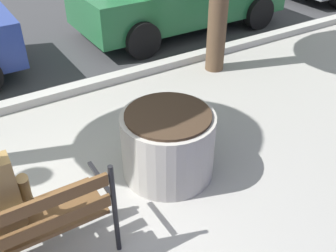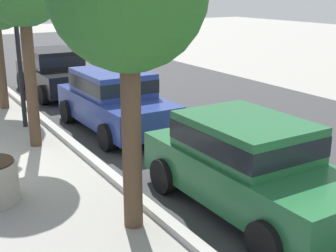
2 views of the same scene
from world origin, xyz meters
name	(u,v)px [view 1 (image 1 of 2)]	position (x,y,z in m)	size (l,w,h in m)	color
concrete_planter	(168,144)	(1.75, 0.68, 0.37)	(0.99, 0.99, 0.75)	#A8A399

